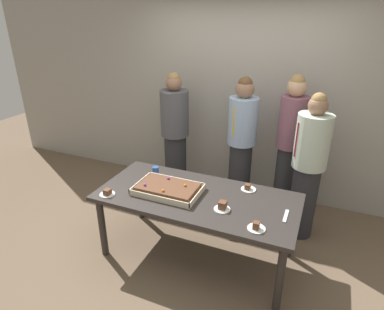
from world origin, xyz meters
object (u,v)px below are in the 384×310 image
sheet_cake (168,189)px  plated_slice_near_left (256,227)px  plated_slice_far_left (248,188)px  cake_server_utensil (286,216)px  person_green_shirt_behind (289,145)px  plated_slice_far_right (222,207)px  drink_cup_nearest (156,171)px  party_table (197,202)px  person_serving_front (175,135)px  plated_slice_near_right (107,193)px  person_striped_tie_right (241,144)px  person_far_right_suit (308,167)px

sheet_cake → plated_slice_near_left: bearing=-15.3°
plated_slice_far_left → cake_server_utensil: bearing=-37.7°
plated_slice_far_left → person_green_shirt_behind: person_green_shirt_behind is taller
sheet_cake → cake_server_utensil: (1.14, 0.03, -0.03)m
plated_slice_far_right → drink_cup_nearest: 0.95m
party_table → person_serving_front: bearing=124.8°
cake_server_utensil → person_serving_front: person_serving_front is taller
plated_slice_far_left → drink_cup_nearest: size_ratio=1.50×
party_table → plated_slice_near_left: bearing=-25.0°
party_table → cake_server_utensil: 0.85m
plated_slice_near_right → person_striped_tie_right: 1.72m
drink_cup_nearest → cake_server_utensil: 1.44m
drink_cup_nearest → plated_slice_near_left: bearing=-23.1°
party_table → person_striped_tie_right: (0.14, 1.10, 0.24)m
plated_slice_near_right → person_far_right_suit: (1.75, 1.14, 0.10)m
sheet_cake → plated_slice_near_left: sheet_cake is taller
person_green_shirt_behind → person_striped_tie_right: (-0.56, -0.08, -0.04)m
person_serving_front → person_far_right_suit: person_serving_front is taller
cake_server_utensil → person_serving_front: 1.97m
sheet_cake → person_serving_front: person_serving_front is taller
plated_slice_near_left → cake_server_utensil: 0.35m
person_serving_front → person_far_right_suit: size_ratio=1.02×
drink_cup_nearest → person_serving_front: bearing=102.1°
person_serving_front → person_striped_tie_right: (0.90, -0.00, 0.02)m
party_table → person_green_shirt_behind: bearing=59.6°
plated_slice_near_right → drink_cup_nearest: drink_cup_nearest is taller
plated_slice_far_left → plated_slice_near_left: bearing=-70.1°
cake_server_utensil → sheet_cake: bearing=-178.6°
plated_slice_far_right → plated_slice_near_left: bearing=-26.1°
plated_slice_far_right → person_striped_tie_right: person_striped_tie_right is taller
sheet_cake → person_green_shirt_behind: bearing=51.3°
cake_server_utensil → person_far_right_suit: bearing=83.2°
party_table → plated_slice_far_right: (0.30, -0.13, 0.11)m
drink_cup_nearest → sheet_cake: bearing=-43.0°
plated_slice_near_right → drink_cup_nearest: (0.23, 0.55, 0.03)m
person_far_right_suit → party_table: bearing=5.8°
cake_server_utensil → person_far_right_suit: size_ratio=0.12×
plated_slice_near_left → sheet_cake: bearing=164.7°
plated_slice_far_right → person_serving_front: 1.63m
person_serving_front → sheet_cake: bearing=-0.0°
party_table → person_far_right_suit: (0.95, 0.81, 0.20)m
plated_slice_far_right → person_serving_front: (-1.07, 1.23, 0.11)m
plated_slice_near_left → cake_server_utensil: (0.20, 0.28, -0.02)m
sheet_cake → plated_slice_near_left: (0.94, -0.26, -0.02)m
person_serving_front → person_green_shirt_behind: (1.46, 0.08, 0.06)m
plated_slice_near_right → person_serving_front: 1.44m
person_green_shirt_behind → plated_slice_far_right: bearing=22.2°
person_striped_tie_right → drink_cup_nearest: bearing=-18.7°
cake_server_utensil → drink_cup_nearest: bearing=170.5°
drink_cup_nearest → cake_server_utensil: drink_cup_nearest is taller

